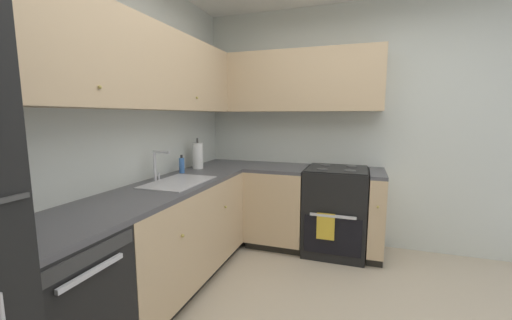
{
  "coord_description": "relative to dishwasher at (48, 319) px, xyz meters",
  "views": [
    {
      "loc": [
        -1.71,
        -0.04,
        1.44
      ],
      "look_at": [
        0.96,
        0.86,
        1.04
      ],
      "focal_mm": 21.82,
      "sensor_mm": 36.0,
      "label": 1
    }
  ],
  "objects": [
    {
      "name": "upper_cabinets_right",
      "position": [
        2.38,
        -0.68,
        1.38
      ],
      "size": [
        0.32,
        1.95,
        0.64
      ],
      "color": "tan"
    },
    {
      "name": "countertop_right",
      "position": [
        2.24,
        -0.81,
        0.44
      ],
      "size": [
        0.6,
        1.4,
        0.03
      ],
      "color": "#4C4C51",
      "rests_on": "lower_cabinets_right"
    },
    {
      "name": "faucet",
      "position": [
        1.18,
        0.18,
        0.61
      ],
      "size": [
        0.07,
        0.16,
        0.26
      ],
      "color": "silver",
      "rests_on": "countertop_back"
    },
    {
      "name": "wall_back",
      "position": [
        0.69,
        0.33,
        0.88
      ],
      "size": [
        3.82,
        0.05,
        2.61
      ],
      "primitive_type": "cube",
      "color": "silver",
      "rests_on": "ground_plane"
    },
    {
      "name": "upper_cabinets_back",
      "position": [
        0.96,
        0.14,
        1.38
      ],
      "size": [
        2.52,
        0.34,
        0.64
      ],
      "color": "tan"
    },
    {
      "name": "soap_bottle",
      "position": [
        1.56,
        0.18,
        0.54
      ],
      "size": [
        0.05,
        0.05,
        0.18
      ],
      "color": "#3F72BF",
      "rests_on": "countertop_back"
    },
    {
      "name": "lower_cabinets_back",
      "position": [
        1.12,
        0.0,
        0.0
      ],
      "size": [
        1.64,
        0.62,
        0.85
      ],
      "color": "tan",
      "rests_on": "ground_plane"
    },
    {
      "name": "countertop_back",
      "position": [
        1.12,
        0.0,
        0.44
      ],
      "size": [
        2.84,
        0.6,
        0.03
      ],
      "primitive_type": "cube",
      "color": "#4C4C51",
      "rests_on": "lower_cabinets_back"
    },
    {
      "name": "sink",
      "position": [
        1.17,
        -0.03,
        0.42
      ],
      "size": [
        0.62,
        0.4,
        0.1
      ],
      "color": "#B7B7BC",
      "rests_on": "countertop_back"
    },
    {
      "name": "oven_range",
      "position": [
        2.26,
        -1.23,
        0.02
      ],
      "size": [
        0.68,
        0.62,
        1.04
      ],
      "color": "black",
      "rests_on": "ground_plane"
    },
    {
      "name": "dishwasher",
      "position": [
        0.0,
        0.0,
        0.0
      ],
      "size": [
        0.6,
        0.63,
        0.85
      ],
      "color": "black",
      "rests_on": "ground_plane"
    },
    {
      "name": "wall_right",
      "position": [
        2.57,
        -1.41,
        0.88
      ],
      "size": [
        0.05,
        3.52,
        2.61
      ],
      "primitive_type": "cube",
      "color": "silver",
      "rests_on": "ground_plane"
    },
    {
      "name": "paper_towel_roll",
      "position": [
        1.84,
        0.16,
        0.6
      ],
      "size": [
        0.11,
        0.11,
        0.33
      ],
      "color": "white",
      "rests_on": "countertop_back"
    },
    {
      "name": "lower_cabinets_right",
      "position": [
        2.25,
        -0.81,
        0.0
      ],
      "size": [
        0.62,
        1.4,
        0.85
      ],
      "color": "tan",
      "rests_on": "ground_plane"
    }
  ]
}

